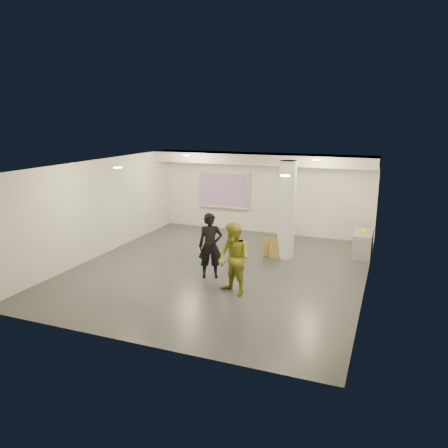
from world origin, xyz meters
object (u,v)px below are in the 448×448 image
at_px(projection_screen, 224,190).
at_px(column, 287,210).
at_px(woman, 210,246).
at_px(man, 234,259).
at_px(credenza, 363,244).

bearing_deg(projection_screen, column, -40.56).
xyz_separation_m(woman, man, (0.99, -0.86, 0.01)).
bearing_deg(man, woman, 164.77).
bearing_deg(column, man, -98.35).
relative_size(credenza, man, 0.74).
height_order(column, credenza, column).
height_order(projection_screen, woman, projection_screen).
xyz_separation_m(column, woman, (-1.48, -2.46, -0.61)).
distance_m(projection_screen, credenza, 5.68).
bearing_deg(man, projection_screen, 139.39).
distance_m(woman, man, 1.32).
bearing_deg(column, projection_screen, 139.44).
relative_size(column, credenza, 2.26).
bearing_deg(woman, column, 32.75).
bearing_deg(column, woman, -121.09).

